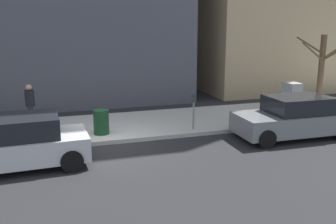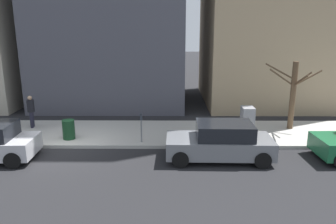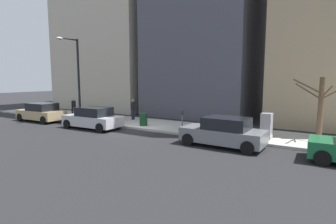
{
  "view_description": "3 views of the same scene",
  "coord_description": "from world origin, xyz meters",
  "px_view_note": "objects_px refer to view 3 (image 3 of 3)",
  "views": [
    {
      "loc": [
        -12.3,
        1.64,
        4.09
      ],
      "look_at": [
        0.08,
        -2.31,
        0.99
      ],
      "focal_mm": 40.0,
      "sensor_mm": 36.0,
      "label": 1
    },
    {
      "loc": [
        -13.5,
        -4.73,
        5.17
      ],
      "look_at": [
        0.4,
        -4.63,
        1.57
      ],
      "focal_mm": 35.0,
      "sensor_mm": 36.0,
      "label": 2
    },
    {
      "loc": [
        -13.85,
        -11.31,
        3.44
      ],
      "look_at": [
        1.64,
        -1.64,
        1.16
      ],
      "focal_mm": 28.0,
      "sensor_mm": 36.0,
      "label": 3
    }
  ],
  "objects_px": {
    "parking_meter": "(182,119)",
    "bare_tree": "(320,106)",
    "parked_car_grey": "(224,132)",
    "parked_car_silver": "(93,118)",
    "parked_car_tan": "(41,112)",
    "trash_bin": "(143,119)",
    "utility_box": "(266,126)",
    "pedestrian_midblock": "(74,106)",
    "pedestrian_near_meter": "(133,108)",
    "office_tower_right": "(123,32)",
    "streetlamp": "(76,72)"
  },
  "relations": [
    {
      "from": "trash_bin",
      "to": "office_tower_right",
      "type": "bearing_deg",
      "value": 46.26
    },
    {
      "from": "parked_car_silver",
      "to": "office_tower_right",
      "type": "bearing_deg",
      "value": 30.84
    },
    {
      "from": "parked_car_tan",
      "to": "streetlamp",
      "type": "relative_size",
      "value": 0.66
    },
    {
      "from": "utility_box",
      "to": "streetlamp",
      "type": "xyz_separation_m",
      "value": [
        -1.02,
        14.63,
        3.17
      ]
    },
    {
      "from": "pedestrian_midblock",
      "to": "parked_car_tan",
      "type": "bearing_deg",
      "value": 177.09
    },
    {
      "from": "parking_meter",
      "to": "trash_bin",
      "type": "distance_m",
      "value": 3.46
    },
    {
      "from": "pedestrian_near_meter",
      "to": "office_tower_right",
      "type": "distance_m",
      "value": 14.87
    },
    {
      "from": "trash_bin",
      "to": "office_tower_right",
      "type": "distance_m",
      "value": 17.72
    },
    {
      "from": "parked_car_grey",
      "to": "trash_bin",
      "type": "height_order",
      "value": "parked_car_grey"
    },
    {
      "from": "parked_car_grey",
      "to": "streetlamp",
      "type": "relative_size",
      "value": 0.65
    },
    {
      "from": "utility_box",
      "to": "pedestrian_midblock",
      "type": "relative_size",
      "value": 0.86
    },
    {
      "from": "utility_box",
      "to": "pedestrian_near_meter",
      "type": "relative_size",
      "value": 0.86
    },
    {
      "from": "parking_meter",
      "to": "pedestrian_near_meter",
      "type": "distance_m",
      "value": 6.29
    },
    {
      "from": "parked_car_grey",
      "to": "utility_box",
      "type": "height_order",
      "value": "utility_box"
    },
    {
      "from": "bare_tree",
      "to": "office_tower_right",
      "type": "bearing_deg",
      "value": 67.7
    },
    {
      "from": "parked_car_tan",
      "to": "utility_box",
      "type": "bearing_deg",
      "value": -83.48
    },
    {
      "from": "parked_car_silver",
      "to": "utility_box",
      "type": "relative_size",
      "value": 2.98
    },
    {
      "from": "parking_meter",
      "to": "utility_box",
      "type": "height_order",
      "value": "utility_box"
    },
    {
      "from": "parked_car_silver",
      "to": "trash_bin",
      "type": "height_order",
      "value": "parked_car_silver"
    },
    {
      "from": "parked_car_silver",
      "to": "streetlamp",
      "type": "bearing_deg",
      "value": 63.87
    },
    {
      "from": "parking_meter",
      "to": "bare_tree",
      "type": "relative_size",
      "value": 0.4
    },
    {
      "from": "trash_bin",
      "to": "utility_box",
      "type": "bearing_deg",
      "value": -87.25
    },
    {
      "from": "parked_car_grey",
      "to": "streetlamp",
      "type": "xyz_separation_m",
      "value": [
        1.41,
        13.02,
        3.28
      ]
    },
    {
      "from": "parked_car_silver",
      "to": "pedestrian_near_meter",
      "type": "height_order",
      "value": "pedestrian_near_meter"
    },
    {
      "from": "parked_car_grey",
      "to": "parked_car_tan",
      "type": "xyz_separation_m",
      "value": [
        -0.13,
        15.57,
        0.0
      ]
    },
    {
      "from": "parked_car_tan",
      "to": "parked_car_grey",
      "type": "bearing_deg",
      "value": -91.48
    },
    {
      "from": "parked_car_tan",
      "to": "trash_bin",
      "type": "xyz_separation_m",
      "value": [
        2.17,
        -8.86,
        -0.14
      ]
    },
    {
      "from": "parking_meter",
      "to": "office_tower_right",
      "type": "relative_size",
      "value": 0.07
    },
    {
      "from": "bare_tree",
      "to": "pedestrian_midblock",
      "type": "relative_size",
      "value": 2.06
    },
    {
      "from": "parked_car_silver",
      "to": "pedestrian_near_meter",
      "type": "bearing_deg",
      "value": -6.7
    },
    {
      "from": "utility_box",
      "to": "pedestrian_midblock",
      "type": "bearing_deg",
      "value": 90.95
    },
    {
      "from": "parked_car_tan",
      "to": "parking_meter",
      "type": "bearing_deg",
      "value": -84.01
    },
    {
      "from": "parked_car_silver",
      "to": "bare_tree",
      "type": "height_order",
      "value": "bare_tree"
    },
    {
      "from": "parked_car_silver",
      "to": "parking_meter",
      "type": "height_order",
      "value": "parked_car_silver"
    },
    {
      "from": "parked_car_silver",
      "to": "streetlamp",
      "type": "xyz_separation_m",
      "value": [
        1.57,
        3.54,
        3.28
      ]
    },
    {
      "from": "trash_bin",
      "to": "pedestrian_near_meter",
      "type": "distance_m",
      "value": 3.1
    },
    {
      "from": "parked_car_grey",
      "to": "parking_meter",
      "type": "height_order",
      "value": "parked_car_grey"
    },
    {
      "from": "pedestrian_midblock",
      "to": "parked_car_silver",
      "type": "bearing_deg",
      "value": -91.54
    },
    {
      "from": "parked_car_silver",
      "to": "pedestrian_near_meter",
      "type": "xyz_separation_m",
      "value": [
        4.01,
        -0.31,
        0.35
      ]
    },
    {
      "from": "parked_car_grey",
      "to": "office_tower_right",
      "type": "relative_size",
      "value": 0.23
    },
    {
      "from": "parking_meter",
      "to": "trash_bin",
      "type": "height_order",
      "value": "parking_meter"
    },
    {
      "from": "bare_tree",
      "to": "pedestrian_near_meter",
      "type": "height_order",
      "value": "bare_tree"
    },
    {
      "from": "parked_car_tan",
      "to": "office_tower_right",
      "type": "relative_size",
      "value": 0.23
    },
    {
      "from": "parked_car_tan",
      "to": "pedestrian_midblock",
      "type": "distance_m",
      "value": 2.59
    },
    {
      "from": "bare_tree",
      "to": "office_tower_right",
      "type": "relative_size",
      "value": 0.18
    },
    {
      "from": "streetlamp",
      "to": "office_tower_right",
      "type": "relative_size",
      "value": 0.35
    },
    {
      "from": "streetlamp",
      "to": "pedestrian_midblock",
      "type": "xyz_separation_m",
      "value": [
        0.75,
        1.4,
        -2.93
      ]
    },
    {
      "from": "parked_car_silver",
      "to": "bare_tree",
      "type": "bearing_deg",
      "value": -76.48
    },
    {
      "from": "trash_bin",
      "to": "pedestrian_midblock",
      "type": "xyz_separation_m",
      "value": [
        0.14,
        7.71,
        0.49
      ]
    },
    {
      "from": "parked_car_grey",
      "to": "parked_car_silver",
      "type": "height_order",
      "value": "same"
    }
  ]
}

